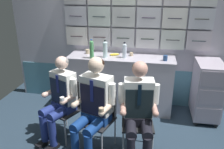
% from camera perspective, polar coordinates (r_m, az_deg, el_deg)
% --- Properties ---
extents(ground, '(4.80, 4.80, 0.04)m').
position_cam_1_polar(ground, '(3.42, 0.62, -17.17)').
color(ground, '#263746').
extents(galley_bulkhead, '(4.20, 0.14, 2.15)m').
position_cam_1_polar(galley_bulkhead, '(4.14, 4.22, 7.73)').
color(galley_bulkhead, '#B4B1C1').
rests_on(galley_bulkhead, ground).
extents(galley_counter, '(1.79, 0.53, 0.96)m').
position_cam_1_polar(galley_counter, '(4.10, 2.13, -2.04)').
color(galley_counter, '#BBB5C4').
rests_on(galley_counter, ground).
extents(service_trolley, '(0.40, 0.65, 0.97)m').
position_cam_1_polar(service_trolley, '(4.07, 22.07, -3.36)').
color(service_trolley, black).
rests_on(service_trolley, ground).
extents(folding_chair_left, '(0.53, 0.53, 0.83)m').
position_cam_1_polar(folding_chair_left, '(3.46, -10.43, -6.60)').
color(folding_chair_left, '#A8AAAF').
rests_on(folding_chair_left, ground).
extents(crew_member_left, '(0.55, 0.65, 1.22)m').
position_cam_1_polar(crew_member_left, '(3.29, -12.61, -5.32)').
color(crew_member_left, black).
rests_on(crew_member_left, ground).
extents(folding_chair_center, '(0.50, 0.50, 0.83)m').
position_cam_1_polar(folding_chair_center, '(3.16, -2.85, -9.05)').
color(folding_chair_center, '#A8AAAF').
rests_on(folding_chair_center, ground).
extents(crew_member_center, '(0.55, 0.70, 1.29)m').
position_cam_1_polar(crew_member_center, '(2.95, -4.48, -6.97)').
color(crew_member_center, black).
rests_on(crew_member_center, ground).
extents(folding_chair_right, '(0.45, 0.45, 0.83)m').
position_cam_1_polar(folding_chair_right, '(3.13, 6.19, -9.55)').
color(folding_chair_right, '#A8AAAF').
rests_on(folding_chair_right, ground).
extents(crew_member_right, '(0.50, 0.65, 1.26)m').
position_cam_1_polar(crew_member_right, '(2.90, 6.51, -8.07)').
color(crew_member_right, black).
rests_on(crew_member_right, ground).
extents(water_bottle_blue_cap, '(0.07, 0.07, 0.26)m').
position_cam_1_polar(water_bottle_blue_cap, '(3.84, 3.06, 5.87)').
color(water_bottle_blue_cap, silver).
rests_on(water_bottle_blue_cap, galley_counter).
extents(sparkling_bottle_green, '(0.07, 0.07, 0.31)m').
position_cam_1_polar(sparkling_bottle_green, '(3.82, -4.98, 6.15)').
color(sparkling_bottle_green, '#4E9D5C').
rests_on(sparkling_bottle_green, galley_counter).
extents(water_bottle_clear, '(0.07, 0.07, 0.29)m').
position_cam_1_polar(water_bottle_clear, '(3.86, -1.66, 6.19)').
color(water_bottle_clear, silver).
rests_on(water_bottle_clear, galley_counter).
extents(coffee_cup_white, '(0.07, 0.07, 0.08)m').
position_cam_1_polar(coffee_cup_white, '(4.11, -5.93, 5.62)').
color(coffee_cup_white, tan).
rests_on(coffee_cup_white, galley_counter).
extents(paper_cup_blue, '(0.07, 0.07, 0.09)m').
position_cam_1_polar(paper_cup_blue, '(3.80, 12.85, 3.98)').
color(paper_cup_blue, navy).
rests_on(paper_cup_blue, galley_counter).
extents(paper_cup_tan, '(0.06, 0.06, 0.06)m').
position_cam_1_polar(paper_cup_tan, '(3.98, 4.75, 4.98)').
color(paper_cup_tan, tan).
rests_on(paper_cup_tan, galley_counter).
extents(snack_banana, '(0.17, 0.10, 0.04)m').
position_cam_1_polar(snack_banana, '(3.98, 0.61, 4.91)').
color(snack_banana, yellow).
rests_on(snack_banana, galley_counter).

